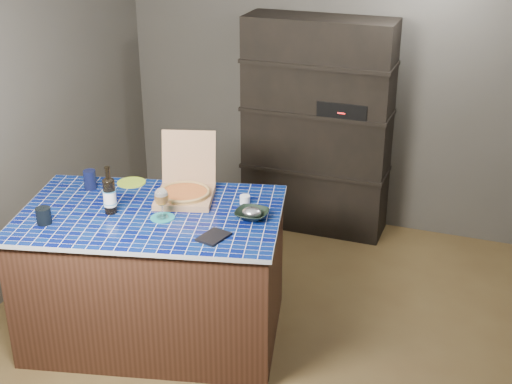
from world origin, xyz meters
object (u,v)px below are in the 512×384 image
at_px(kitchen_island, 155,274).
at_px(wine_glass, 161,197).
at_px(bowl, 252,214).
at_px(pizza_box, 185,191).
at_px(dvd_case, 214,237).
at_px(mead_bottle, 109,195).

relative_size(kitchen_island, wine_glass, 9.26).
bearing_deg(bowl, wine_glass, -159.63).
relative_size(kitchen_island, bowl, 8.97).
distance_m(kitchen_island, bowl, 0.79).
distance_m(pizza_box, bowl, 0.52).
height_order(pizza_box, bowl, pizza_box).
relative_size(dvd_case, bowl, 0.92).
height_order(kitchen_island, mead_bottle, mead_bottle).
xyz_separation_m(kitchen_island, mead_bottle, (-0.23, -0.09, 0.56)).
relative_size(kitchen_island, dvd_case, 9.74).
xyz_separation_m(kitchen_island, pizza_box, (0.12, 0.26, 0.50)).
xyz_separation_m(pizza_box, wine_glass, (-0.01, -0.31, 0.08)).
distance_m(kitchen_island, mead_bottle, 0.61).
relative_size(mead_bottle, wine_glass, 1.57).
bearing_deg(wine_glass, mead_bottle, -173.03).
relative_size(pizza_box, dvd_case, 2.78).
bearing_deg(dvd_case, pizza_box, 144.68).
bearing_deg(bowl, pizza_box, 166.76).
height_order(mead_bottle, bowl, mead_bottle).
bearing_deg(kitchen_island, mead_bottle, -171.83).
relative_size(mead_bottle, dvd_case, 1.65).
height_order(wine_glass, dvd_case, wine_glass).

